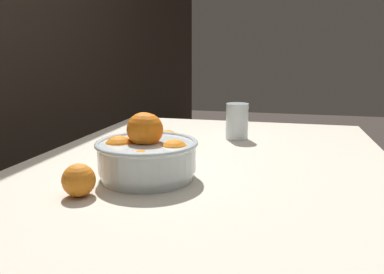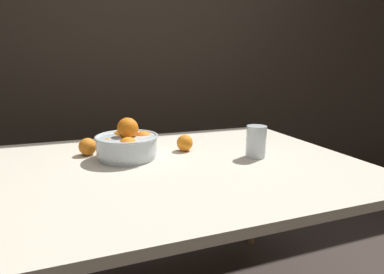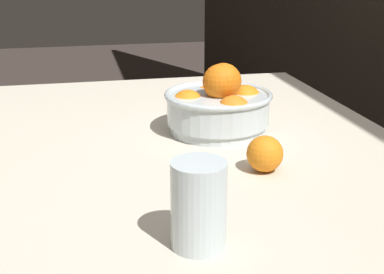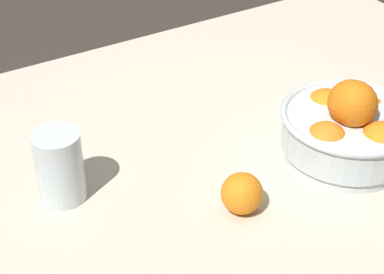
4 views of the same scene
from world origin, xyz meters
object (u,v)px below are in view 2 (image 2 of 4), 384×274
Objects in this scene: juice_glass at (256,143)px; orange_loose_front at (185,143)px; orange_loose_near_bowl at (88,147)px; fruit_bowl at (127,143)px.

juice_glass is 0.31m from orange_loose_front.
juice_glass is 0.69m from orange_loose_near_bowl.
fruit_bowl reaches higher than orange_loose_near_bowl.
orange_loose_near_bowl is 1.02× the size of orange_loose_front.
orange_loose_front is (-0.24, 0.19, -0.02)m from juice_glass.
orange_loose_near_bowl is 0.41m from orange_loose_front.
juice_glass is at bearing -37.52° from orange_loose_front.
fruit_bowl is at bearing -33.40° from orange_loose_near_bowl.
fruit_bowl is 0.52m from juice_glass.
fruit_bowl reaches higher than orange_loose_front.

